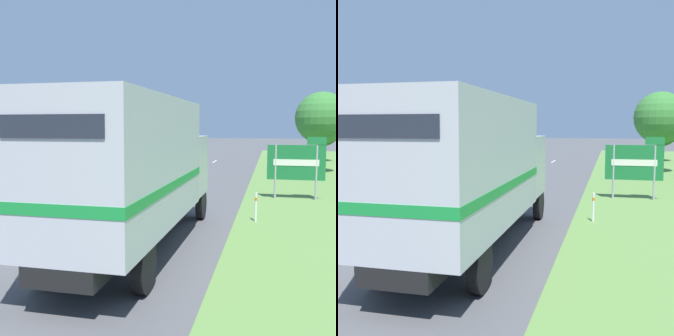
{
  "view_description": "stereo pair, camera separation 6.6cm",
  "coord_description": "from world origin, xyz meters",
  "views": [
    {
      "loc": [
        4.82,
        -10.04,
        3.08
      ],
      "look_at": [
        0.3,
        8.3,
        1.2
      ],
      "focal_mm": 45.0,
      "sensor_mm": 36.0,
      "label": 1
    },
    {
      "loc": [
        4.88,
        -10.02,
        3.08
      ],
      "look_at": [
        0.3,
        8.3,
        1.2
      ],
      "focal_mm": 45.0,
      "sensor_mm": 36.0,
      "label": 2
    }
  ],
  "objects": [
    {
      "name": "centre_dash_mid_b",
      "position": [
        0.0,
        13.5,
        0.0
      ],
      "size": [
        0.12,
        2.6,
        0.01
      ],
      "primitive_type": "cube",
      "color": "white",
      "rests_on": "ground"
    },
    {
      "name": "edge_line_yellow",
      "position": [
        -3.7,
        14.96,
        0.0
      ],
      "size": [
        0.12,
        59.97,
        0.01
      ],
      "primitive_type": "cube",
      "color": "yellow",
      "rests_on": "ground"
    },
    {
      "name": "delineator_post",
      "position": [
        4.37,
        3.63,
        0.51
      ],
      "size": [
        0.08,
        0.08,
        0.95
      ],
      "color": "white",
      "rests_on": "ground"
    },
    {
      "name": "roadside_tree_mid",
      "position": [
        8.02,
        19.68,
        3.62
      ],
      "size": [
        3.45,
        3.45,
        5.37
      ],
      "color": "#4C3823",
      "rests_on": "ground"
    },
    {
      "name": "centre_dash_near",
      "position": [
        0.0,
        0.3,
        0.0
      ],
      "size": [
        0.12,
        2.6,
        0.01
      ],
      "primitive_type": "cube",
      "color": "white",
      "rests_on": "ground"
    },
    {
      "name": "centre_dash_mid_a",
      "position": [
        0.0,
        6.9,
        0.0
      ],
      "size": [
        0.12,
        2.6,
        0.01
      ],
      "primitive_type": "cube",
      "color": "white",
      "rests_on": "ground"
    },
    {
      "name": "centre_dash_far",
      "position": [
        0.0,
        20.1,
        0.0
      ],
      "size": [
        0.12,
        2.6,
        0.01
      ],
      "primitive_type": "cube",
      "color": "white",
      "rests_on": "ground"
    },
    {
      "name": "ground_plane",
      "position": [
        0.0,
        0.0,
        0.0
      ],
      "size": [
        200.0,
        200.0,
        0.0
      ],
      "primitive_type": "plane",
      "color": "#515154"
    },
    {
      "name": "roadside_tree_far",
      "position": [
        9.18,
        29.33,
        2.81
      ],
      "size": [
        2.99,
        2.99,
        4.32
      ],
      "color": "brown",
      "rests_on": "ground"
    },
    {
      "name": "highway_sign",
      "position": [
        5.88,
        8.32,
        1.55
      ],
      "size": [
        2.36,
        0.09,
        2.63
      ],
      "color": "#9E9EA3",
      "rests_on": "ground"
    },
    {
      "name": "lead_car_white",
      "position": [
        -2.04,
        16.55,
        0.98
      ],
      "size": [
        1.8,
        4.23,
        1.94
      ],
      "color": "black",
      "rests_on": "ground"
    },
    {
      "name": "horse_trailer_truck",
      "position": [
        1.59,
        -0.32,
        2.06
      ],
      "size": [
        2.34,
        8.65,
        3.72
      ],
      "color": "black",
      "rests_on": "ground"
    },
    {
      "name": "centre_dash_farthest",
      "position": [
        0.0,
        26.7,
        0.0
      ],
      "size": [
        0.12,
        2.6,
        0.01
      ],
      "primitive_type": "cube",
      "color": "white",
      "rests_on": "ground"
    }
  ]
}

